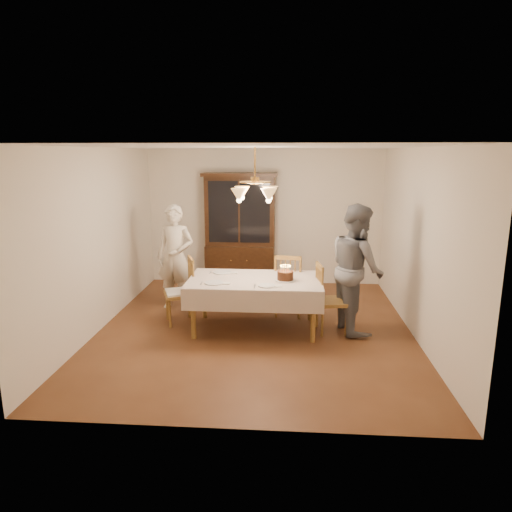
# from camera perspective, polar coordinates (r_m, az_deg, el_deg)

# --- Properties ---
(ground) EXTENTS (5.00, 5.00, 0.00)m
(ground) POSITION_cam_1_polar(r_m,az_deg,el_deg) (6.78, -0.12, -9.07)
(ground) COLOR #542D18
(ground) RESTS_ON ground
(room_shell) EXTENTS (5.00, 5.00, 5.00)m
(room_shell) POSITION_cam_1_polar(r_m,az_deg,el_deg) (6.36, -0.13, 4.28)
(room_shell) COLOR white
(room_shell) RESTS_ON ground
(dining_table) EXTENTS (1.90, 1.10, 0.76)m
(dining_table) POSITION_cam_1_polar(r_m,az_deg,el_deg) (6.55, -0.13, -3.52)
(dining_table) COLOR brown
(dining_table) RESTS_ON ground
(china_hutch) EXTENTS (1.38, 0.54, 2.16)m
(china_hutch) POSITION_cam_1_polar(r_m,az_deg,el_deg) (8.70, -1.98, 2.97)
(china_hutch) COLOR black
(china_hutch) RESTS_ON ground
(chair_far_side) EXTENTS (0.48, 0.47, 1.00)m
(chair_far_side) POSITION_cam_1_polar(r_m,az_deg,el_deg) (7.22, 4.11, -4.00)
(chair_far_side) COLOR brown
(chair_far_side) RESTS_ON ground
(chair_left_end) EXTENTS (0.55, 0.56, 1.00)m
(chair_left_end) POSITION_cam_1_polar(r_m,az_deg,el_deg) (6.96, -9.50, -4.68)
(chair_left_end) COLOR brown
(chair_left_end) RESTS_ON ground
(chair_right_end) EXTENTS (0.48, 0.50, 1.00)m
(chair_right_end) POSITION_cam_1_polar(r_m,az_deg,el_deg) (6.62, 9.34, -5.70)
(chair_right_end) COLOR brown
(chair_right_end) RESTS_ON ground
(elderly_woman) EXTENTS (0.68, 0.50, 1.72)m
(elderly_woman) POSITION_cam_1_polar(r_m,az_deg,el_deg) (7.55, -10.04, -0.14)
(elderly_woman) COLOR beige
(elderly_woman) RESTS_ON ground
(adult_in_grey) EXTENTS (0.90, 1.04, 1.84)m
(adult_in_grey) POSITION_cam_1_polar(r_m,az_deg,el_deg) (6.64, 12.44, -1.49)
(adult_in_grey) COLOR slate
(adult_in_grey) RESTS_ON ground
(birthday_cake) EXTENTS (0.30, 0.30, 0.22)m
(birthday_cake) POSITION_cam_1_polar(r_m,az_deg,el_deg) (6.45, 3.68, -2.50)
(birthday_cake) COLOR white
(birthday_cake) RESTS_ON dining_table
(place_setting_near_left) EXTENTS (0.40, 0.26, 0.02)m
(place_setting_near_left) POSITION_cam_1_polar(r_m,az_deg,el_deg) (6.34, -5.16, -3.37)
(place_setting_near_left) COLOR white
(place_setting_near_left) RESTS_ON dining_table
(place_setting_near_right) EXTENTS (0.38, 0.23, 0.02)m
(place_setting_near_right) POSITION_cam_1_polar(r_m,az_deg,el_deg) (6.18, 1.47, -3.72)
(place_setting_near_right) COLOR white
(place_setting_near_right) RESTS_ON dining_table
(place_setting_far_left) EXTENTS (0.42, 0.27, 0.02)m
(place_setting_far_left) POSITION_cam_1_polar(r_m,az_deg,el_deg) (6.88, -4.15, -2.05)
(place_setting_far_left) COLOR white
(place_setting_far_left) RESTS_ON dining_table
(chandelier) EXTENTS (0.62, 0.62, 0.73)m
(chandelier) POSITION_cam_1_polar(r_m,az_deg,el_deg) (6.31, -0.13, 7.83)
(chandelier) COLOR #BF8C3F
(chandelier) RESTS_ON ground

